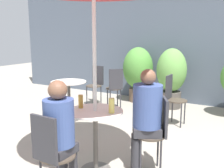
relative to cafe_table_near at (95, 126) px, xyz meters
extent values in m
plane|color=gray|center=(0.06, 0.07, -0.56)|extent=(20.00, 20.00, 0.00)
cube|color=#4C5666|center=(0.06, 3.74, 0.94)|extent=(10.00, 0.06, 3.00)
cylinder|color=#514C47|center=(0.00, 0.00, -0.18)|extent=(0.06, 0.06, 0.72)
cylinder|color=silver|center=(0.00, 0.00, 0.18)|extent=(0.66, 0.66, 0.02)
cylinder|color=#514C47|center=(-1.49, 1.36, -0.55)|extent=(0.37, 0.37, 0.01)
cylinder|color=#514C47|center=(-1.49, 1.36, -0.18)|extent=(0.06, 0.06, 0.72)
cylinder|color=silver|center=(-1.49, 1.36, 0.18)|extent=(0.67, 0.67, 0.02)
cylinder|color=#42382D|center=(-0.02, -0.65, -0.10)|extent=(0.36, 0.36, 0.02)
cube|color=#2D2D33|center=(-0.03, -0.81, 0.13)|extent=(0.31, 0.04, 0.44)
cylinder|color=#42382D|center=(0.57, 0.30, -0.10)|extent=(0.36, 0.36, 0.02)
cylinder|color=#2D2D33|center=(0.73, 0.25, -0.34)|extent=(0.02, 0.02, 0.44)
cylinder|color=#2D2D33|center=(0.62, 0.46, -0.34)|extent=(0.02, 0.02, 0.44)
cylinder|color=#2D2D33|center=(0.52, 0.14, -0.34)|extent=(0.02, 0.02, 0.44)
cylinder|color=#2D2D33|center=(0.41, 0.35, -0.34)|extent=(0.02, 0.02, 0.44)
cube|color=#2D2D33|center=(0.72, 0.38, 0.13)|extent=(0.17, 0.28, 0.44)
cylinder|color=#42382D|center=(-1.66, 2.47, -0.10)|extent=(0.36, 0.36, 0.02)
cylinder|color=#2D2D33|center=(-1.53, 2.58, -0.34)|extent=(0.02, 0.02, 0.44)
cylinder|color=#2D2D33|center=(-1.77, 2.60, -0.34)|extent=(0.02, 0.02, 0.44)
cylinder|color=#2D2D33|center=(-1.55, 2.35, -0.34)|extent=(0.02, 0.02, 0.44)
cylinder|color=#2D2D33|center=(-1.79, 2.37, -0.34)|extent=(0.02, 0.02, 0.44)
cube|color=#2D2D33|center=(-1.65, 2.63, 0.13)|extent=(0.31, 0.05, 0.44)
cylinder|color=#42382D|center=(-1.12, 2.46, -0.10)|extent=(0.36, 0.36, 0.02)
cylinder|color=#2D2D33|center=(-1.12, 2.29, -0.34)|extent=(0.02, 0.02, 0.44)
cylinder|color=#2D2D33|center=(-0.95, 2.45, -0.34)|extent=(0.02, 0.02, 0.44)
cylinder|color=#2D2D33|center=(-1.28, 2.46, -0.34)|extent=(0.02, 0.02, 0.44)
cylinder|color=#2D2D33|center=(-1.12, 2.62, -0.34)|extent=(0.02, 0.02, 0.44)
cube|color=#2D2D33|center=(-1.00, 2.34, 0.13)|extent=(0.24, 0.24, 0.44)
cylinder|color=#42382D|center=(0.39, 2.09, -0.10)|extent=(0.36, 0.36, 0.02)
cylinder|color=#2D2D33|center=(0.28, 2.21, -0.34)|extent=(0.02, 0.02, 0.44)
cylinder|color=#2D2D33|center=(0.27, 1.97, -0.34)|extent=(0.02, 0.02, 0.44)
cylinder|color=#2D2D33|center=(0.51, 2.20, -0.34)|extent=(0.02, 0.02, 0.44)
cylinder|color=#2D2D33|center=(0.51, 1.97, -0.34)|extent=(0.02, 0.02, 0.44)
cube|color=#2D2D33|center=(0.23, 2.09, 0.13)|extent=(0.03, 0.31, 0.44)
cube|color=#2D2D33|center=(-0.02, -0.61, -0.05)|extent=(0.27, 0.30, 0.09)
cylinder|color=#384C84|center=(-0.02, -0.61, 0.23)|extent=(0.30, 0.30, 0.46)
sphere|color=brown|center=(-0.02, -0.61, 0.55)|extent=(0.19, 0.19, 0.19)
cylinder|color=#2D2D33|center=(0.39, 0.29, -0.34)|extent=(0.10, 0.10, 0.44)
cylinder|color=#2D2D33|center=(0.46, 0.16, -0.34)|extent=(0.10, 0.10, 0.44)
cube|color=#2D2D33|center=(0.54, 0.28, -0.04)|extent=(0.42, 0.41, 0.10)
cylinder|color=#384C84|center=(0.54, 0.28, 0.26)|extent=(0.34, 0.34, 0.50)
sphere|color=brown|center=(0.54, 0.28, 0.60)|extent=(0.18, 0.18, 0.18)
cylinder|color=#DBC65B|center=(0.21, 0.02, 0.28)|extent=(0.07, 0.07, 0.17)
cylinder|color=#B28433|center=(-0.21, 0.01, 0.27)|extent=(0.06, 0.06, 0.16)
cylinder|color=brown|center=(-0.93, 3.31, -0.40)|extent=(0.41, 0.41, 0.33)
ellipsoid|color=#4C8938|center=(-0.93, 3.31, 0.27)|extent=(0.72, 0.72, 1.00)
cylinder|color=#47423D|center=(-0.05, 3.16, -0.37)|extent=(0.46, 0.46, 0.37)
ellipsoid|color=#609947|center=(-0.05, 3.16, 0.29)|extent=(0.66, 0.66, 0.96)
cylinder|color=silver|center=(0.00, 0.00, 0.62)|extent=(0.04, 0.04, 2.36)
camera|label=1|loc=(1.63, -2.47, 1.08)|focal=42.00mm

